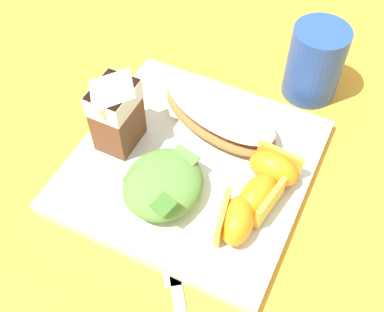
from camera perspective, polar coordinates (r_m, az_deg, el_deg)
ground at (r=0.60m, az=-0.00°, el=-1.50°), size 3.00×3.00×0.00m
white_plate at (r=0.59m, az=-0.00°, el=-1.05°), size 0.28×0.28×0.02m
cheesy_pizza_bread at (r=0.61m, az=3.29°, el=4.92°), size 0.12×0.19×0.04m
green_salad_pile at (r=0.54m, az=-3.48°, el=-3.32°), size 0.10×0.09×0.05m
milk_carton at (r=0.57m, az=-9.15°, el=5.71°), size 0.06×0.04×0.11m
orange_wedge_front at (r=0.52m, az=5.23°, el=-7.60°), size 0.07×0.05×0.04m
orange_wedge_middle at (r=0.54m, az=7.99°, el=-4.81°), size 0.07×0.05×0.04m
orange_wedge_rear at (r=0.56m, az=9.78°, el=-1.38°), size 0.04×0.06×0.04m
drinking_blue_cup at (r=0.67m, az=14.46°, el=10.74°), size 0.07×0.07×0.11m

